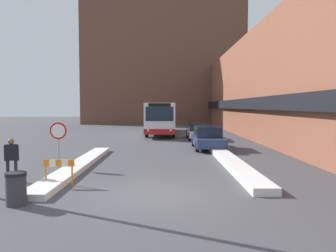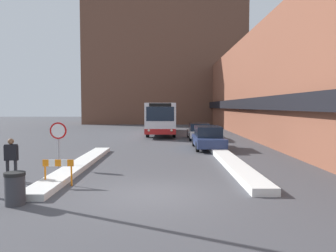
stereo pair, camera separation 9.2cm
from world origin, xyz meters
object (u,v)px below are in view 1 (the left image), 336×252
parked_car_middle (198,131)px  pedestrian (11,156)px  city_bus (161,117)px  parked_car_front (208,137)px  construction_barricade (59,167)px  stop_sign (58,135)px  trash_bin (16,189)px

parked_car_middle → pedestrian: 18.24m
city_bus → parked_car_front: 12.41m
parked_car_middle → pedestrian: size_ratio=2.94×
city_bus → construction_barricade: 22.38m
parked_car_front → stop_sign: stop_sign is taller
city_bus → stop_sign: size_ratio=5.99×
parked_car_middle → parked_car_front: bearing=-90.0°
city_bus → pedestrian: 22.06m
city_bus → stop_sign: bearing=-103.0°
parked_car_front → stop_sign: size_ratio=2.22×
trash_bin → parked_car_middle: bearing=69.7°
parked_car_front → stop_sign: (-7.66, -6.92, 0.76)m
pedestrian → construction_barricade: (2.00, -0.70, -0.31)m
city_bus → construction_barricade: (-3.25, -22.12, -1.05)m
pedestrian → trash_bin: pedestrian is taller
parked_car_middle → construction_barricade: size_ratio=4.36×
parked_car_front → parked_car_middle: size_ratio=0.98×
construction_barricade → stop_sign: bearing=108.2°
stop_sign → construction_barricade: (1.08, -3.28, -0.85)m
stop_sign → construction_barricade: bearing=-71.8°
pedestrian → construction_barricade: pedestrian is taller
city_bus → construction_barricade: size_ratio=11.48×
city_bus → trash_bin: size_ratio=13.29×
parked_car_front → construction_barricade: bearing=-122.8°
city_bus → parked_car_front: city_bus is taller
parked_car_front → trash_bin: size_ratio=4.93×
city_bus → stop_sign: city_bus is taller
city_bus → parked_car_front: size_ratio=2.70×
trash_bin → construction_barricade: trash_bin is taller
construction_barricade → city_bus: bearing=81.6°
city_bus → construction_barricade: city_bus is taller
parked_car_middle → stop_sign: bearing=-119.6°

